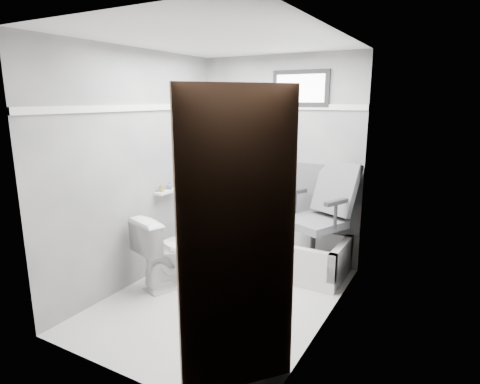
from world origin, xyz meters
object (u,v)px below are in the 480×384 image
Objects in this scene: bathtub at (279,251)px; soap_bottle_a at (161,187)px; toilet at (172,250)px; door at (251,272)px; soap_bottle_b at (170,185)px; office_chair at (314,215)px.

soap_bottle_a is (-1.13, -0.66, 0.76)m from bathtub.
bathtub is 1.96× the size of toilet.
bathtub is 1.51m from soap_bottle_a.
door is 2.56m from soap_bottle_b.
office_chair is 1.48× the size of toilet.
toilet is at bearing 140.89° from door.
office_chair is 1.55m from toilet.
office_chair is 1.69m from soap_bottle_a.
office_chair is at bearing 3.26° from bathtub.
soap_bottle_a is 0.14m from soap_bottle_b.
soap_bottle_b is at bearing 90.00° from soap_bottle_a.
door reaches higher than soap_bottle_b.
bathtub is 1.45m from soap_bottle_b.
soap_bottle_a is at bearing -132.13° from office_chair.
bathtub is 2.48m from door.
soap_bottle_b is (-1.92, 1.69, -0.04)m from door.
door reaches higher than bathtub.
bathtub is at bearing 30.46° from soap_bottle_a.
soap_bottle_a is at bearing -90.00° from soap_bottle_b.
toilet is (-0.81, -0.91, 0.17)m from bathtub.
toilet is 9.14× the size of soap_bottle_b.
door is (1.60, -1.30, 0.62)m from toilet.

